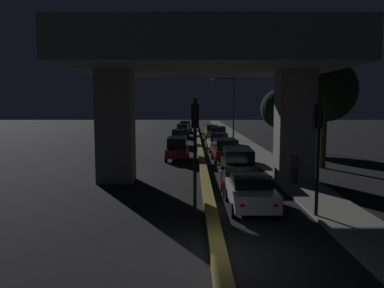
# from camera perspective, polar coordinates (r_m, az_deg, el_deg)

# --- Properties ---
(ground_plane) EXTENTS (200.00, 200.00, 0.00)m
(ground_plane) POSITION_cam_1_polar(r_m,az_deg,el_deg) (11.55, 4.11, -17.10)
(ground_plane) COLOR black
(median_divider) EXTENTS (0.48, 126.00, 0.41)m
(median_divider) POSITION_cam_1_polar(r_m,az_deg,el_deg) (45.80, 1.13, 0.61)
(median_divider) COLOR olive
(median_divider) RESTS_ON ground_plane
(sidewalk_right) EXTENTS (2.40, 126.00, 0.14)m
(sidewalk_right) POSITION_cam_1_polar(r_m,az_deg,el_deg) (39.32, 9.04, -0.56)
(sidewalk_right) COLOR gray
(sidewalk_right) RESTS_ON ground_plane
(elevated_overpass) EXTENTS (15.12, 10.20, 9.44)m
(elevated_overpass) POSITION_cam_1_polar(r_m,az_deg,el_deg) (21.95, 2.21, 12.50)
(elevated_overpass) COLOR slate
(elevated_overpass) RESTS_ON ground_plane
(traffic_light_left_of_median) EXTENTS (0.30, 0.49, 4.77)m
(traffic_light_left_of_median) POSITION_cam_1_polar(r_m,az_deg,el_deg) (14.70, 0.65, 1.05)
(traffic_light_left_of_median) COLOR black
(traffic_light_left_of_median) RESTS_ON ground_plane
(traffic_light_right_of_median) EXTENTS (0.30, 0.49, 4.75)m
(traffic_light_right_of_median) POSITION_cam_1_polar(r_m,az_deg,el_deg) (15.52, 18.80, 0.94)
(traffic_light_right_of_median) COLOR black
(traffic_light_right_of_median) RESTS_ON ground_plane
(street_lamp) EXTENTS (2.87, 0.32, 7.89)m
(street_lamp) POSITION_cam_1_polar(r_m,az_deg,el_deg) (47.50, 6.04, 6.24)
(street_lamp) COLOR #2D2D30
(street_lamp) RESTS_ON ground_plane
(car_white_lead) EXTENTS (2.00, 4.07, 1.48)m
(car_white_lead) POSITION_cam_1_polar(r_m,az_deg,el_deg) (16.62, 9.11, -7.22)
(car_white_lead) COLOR silver
(car_white_lead) RESTS_ON ground_plane
(car_dark_green_second) EXTENTS (2.15, 4.43, 1.84)m
(car_dark_green_second) POSITION_cam_1_polar(r_m,az_deg,el_deg) (23.21, 7.19, -2.85)
(car_dark_green_second) COLOR black
(car_dark_green_second) RESTS_ON ground_plane
(car_dark_red_third) EXTENTS (2.16, 4.15, 1.81)m
(car_dark_red_third) POSITION_cam_1_polar(r_m,az_deg,el_deg) (29.93, 5.28, -0.85)
(car_dark_red_third) COLOR #591414
(car_dark_red_third) RESTS_ON ground_plane
(car_white_fourth) EXTENTS (2.12, 4.39, 1.78)m
(car_white_fourth) POSITION_cam_1_polar(r_m,az_deg,el_deg) (36.69, 4.16, 0.34)
(car_white_fourth) COLOR silver
(car_white_fourth) RESTS_ON ground_plane
(car_dark_green_fifth) EXTENTS (2.13, 4.25, 2.00)m
(car_dark_green_fifth) POSITION_cam_1_polar(r_m,az_deg,el_deg) (43.00, 4.18, 1.37)
(car_dark_green_fifth) COLOR black
(car_dark_green_fifth) RESTS_ON ground_plane
(car_taxi_yellow_sixth) EXTENTS (1.97, 4.77, 1.74)m
(car_taxi_yellow_sixth) POSITION_cam_1_polar(r_m,az_deg,el_deg) (50.75, 3.21, 1.93)
(car_taxi_yellow_sixth) COLOR gold
(car_taxi_yellow_sixth) RESTS_ON ground_plane
(car_dark_red_lead_oncoming) EXTENTS (1.91, 4.18, 1.88)m
(car_dark_red_lead_oncoming) POSITION_cam_1_polar(r_m,az_deg,el_deg) (30.64, -2.06, -0.60)
(car_dark_red_lead_oncoming) COLOR #591414
(car_dark_red_lead_oncoming) RESTS_ON ground_plane
(car_grey_second_oncoming) EXTENTS (1.88, 3.95, 1.83)m
(car_grey_second_oncoming) POSITION_cam_1_polar(r_m,az_deg,el_deg) (40.56, -1.81, 0.92)
(car_grey_second_oncoming) COLOR #515459
(car_grey_second_oncoming) RESTS_ON ground_plane
(car_dark_green_third_oncoming) EXTENTS (1.88, 4.49, 1.87)m
(car_dark_green_third_oncoming) POSITION_cam_1_polar(r_m,az_deg,el_deg) (51.76, -1.26, 2.11)
(car_dark_green_third_oncoming) COLOR black
(car_dark_green_third_oncoming) RESTS_ON ground_plane
(car_silver_fourth_oncoming) EXTENTS (2.07, 4.50, 1.84)m
(car_silver_fourth_oncoming) POSITION_cam_1_polar(r_m,az_deg,el_deg) (61.37, -0.82, 2.68)
(car_silver_fourth_oncoming) COLOR gray
(car_silver_fourth_oncoming) RESTS_ON ground_plane
(motorcycle_red_filtering_near) EXTENTS (0.33, 1.78, 1.48)m
(motorcycle_red_filtering_near) POSITION_cam_1_polar(r_m,az_deg,el_deg) (18.99, 4.83, -5.85)
(motorcycle_red_filtering_near) COLOR black
(motorcycle_red_filtering_near) RESTS_ON ground_plane
(pedestrian_on_sidewalk) EXTENTS (0.30, 0.30, 1.80)m
(pedestrian_on_sidewalk) POSITION_cam_1_polar(r_m,az_deg,el_deg) (21.94, 15.61, -3.29)
(pedestrian_on_sidewalk) COLOR #2D261E
(pedestrian_on_sidewalk) RESTS_ON sidewalk_right
(roadside_tree_kerbside_near) EXTENTS (4.44, 4.44, 7.75)m
(roadside_tree_kerbside_near) POSITION_cam_1_polar(r_m,az_deg,el_deg) (28.14, 19.80, 7.66)
(roadside_tree_kerbside_near) COLOR #38281C
(roadside_tree_kerbside_near) RESTS_ON ground_plane
(roadside_tree_kerbside_mid) EXTENTS (3.90, 3.90, 6.08)m
(roadside_tree_kerbside_mid) POSITION_cam_1_polar(r_m,az_deg,el_deg) (37.62, 13.53, 5.24)
(roadside_tree_kerbside_mid) COLOR #38281C
(roadside_tree_kerbside_mid) RESTS_ON ground_plane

